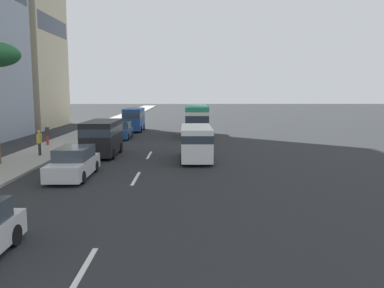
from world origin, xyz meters
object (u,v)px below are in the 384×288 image
(van_lead, at_px, (102,136))
(car_fourth, at_px, (74,163))
(minibus_second, at_px, (196,120))
(car_third, at_px, (121,131))
(pedestrian_mid_block, at_px, (47,134))
(pedestrian_by_tree, at_px, (39,142))
(van_sixth, at_px, (196,141))
(van_seventh, at_px, (134,118))

(van_lead, bearing_deg, car_fourth, -0.42)
(minibus_second, relative_size, car_third, 1.68)
(van_lead, relative_size, pedestrian_mid_block, 3.05)
(car_third, distance_m, pedestrian_mid_block, 7.45)
(minibus_second, xyz_separation_m, pedestrian_by_tree, (-12.61, 11.04, -0.55))
(van_sixth, xyz_separation_m, pedestrian_mid_block, (6.50, 11.99, -0.22))
(van_seventh, relative_size, pedestrian_mid_block, 3.02)
(minibus_second, xyz_separation_m, van_sixth, (-13.86, 0.32, -0.38))
(minibus_second, relative_size, car_fourth, 1.43)
(car_third, relative_size, pedestrian_mid_block, 2.43)
(car_third, distance_m, car_fourth, 17.06)
(car_fourth, distance_m, pedestrian_by_tree, 7.59)
(van_sixth, distance_m, pedestrian_mid_block, 13.64)
(minibus_second, xyz_separation_m, pedestrian_mid_block, (-7.36, 12.31, -0.60))
(car_third, relative_size, pedestrian_by_tree, 2.33)
(minibus_second, height_order, van_sixth, minibus_second)
(van_lead, height_order, minibus_second, minibus_second)
(minibus_second, bearing_deg, van_sixth, 178.67)
(van_lead, distance_m, car_third, 9.98)
(pedestrian_mid_block, bearing_deg, van_sixth, -50.54)
(car_fourth, xyz_separation_m, van_seventh, (24.27, -0.04, 0.70))
(minibus_second, xyz_separation_m, car_fourth, (-18.99, 6.94, -0.90))
(car_third, height_order, pedestrian_by_tree, pedestrian_by_tree)
(van_lead, relative_size, van_seventh, 1.01)
(van_lead, xyz_separation_m, car_third, (9.96, 0.33, -0.65))
(car_third, bearing_deg, minibus_second, 104.97)
(car_fourth, distance_m, pedestrian_mid_block, 12.81)
(minibus_second, distance_m, car_third, 7.52)
(pedestrian_mid_block, distance_m, pedestrian_by_tree, 5.40)
(van_lead, xyz_separation_m, pedestrian_by_tree, (-0.72, 4.16, -0.30))
(car_third, bearing_deg, van_lead, 1.88)
(van_lead, relative_size, car_fourth, 1.07)
(van_lead, relative_size, pedestrian_by_tree, 2.93)
(van_sixth, height_order, pedestrian_mid_block, van_sixth)
(minibus_second, relative_size, pedestrian_mid_block, 4.07)
(car_third, xyz_separation_m, pedestrian_mid_block, (-5.43, 5.09, 0.30))
(car_third, distance_m, van_seventh, 7.25)
(car_third, distance_m, van_sixth, 13.79)
(van_lead, distance_m, car_fourth, 7.13)
(car_fourth, bearing_deg, pedestrian_by_tree, -147.25)
(van_lead, relative_size, van_sixth, 0.95)
(car_third, distance_m, pedestrian_by_tree, 11.35)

